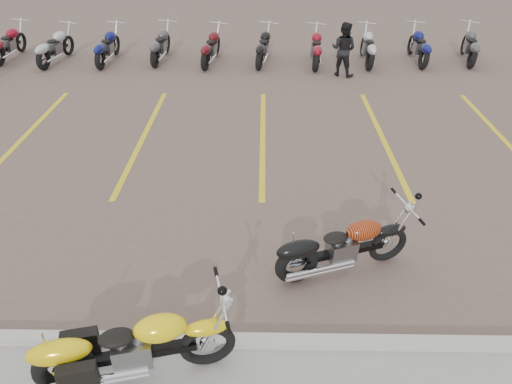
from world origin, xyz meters
TOP-DOWN VIEW (x-y plane):
  - ground at (0.00, 0.00)m, footprint 100.00×100.00m
  - curb at (0.00, -2.00)m, footprint 60.00×0.18m
  - parking_stripes at (0.00, 4.00)m, footprint 38.00×5.50m
  - yellow_cruiser at (-1.43, -2.48)m, footprint 2.21×0.66m
  - flame_cruiser at (1.12, -0.59)m, footprint 2.00×0.80m
  - person_b at (2.34, 8.41)m, footprint 0.95×0.88m
  - bg_bike_row at (-1.70, 9.68)m, footprint 17.34×2.05m

SIDE VIEW (x-z plane):
  - ground at x=0.00m, z-range 0.00..0.00m
  - parking_stripes at x=0.00m, z-range 0.00..0.01m
  - curb at x=0.00m, z-range 0.00..0.12m
  - flame_cruiser at x=1.12m, z-range 0.00..0.85m
  - yellow_cruiser at x=-1.43m, z-range 0.00..0.92m
  - bg_bike_row at x=-1.70m, z-range 0.00..1.10m
  - person_b at x=2.34m, z-range 0.00..1.56m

